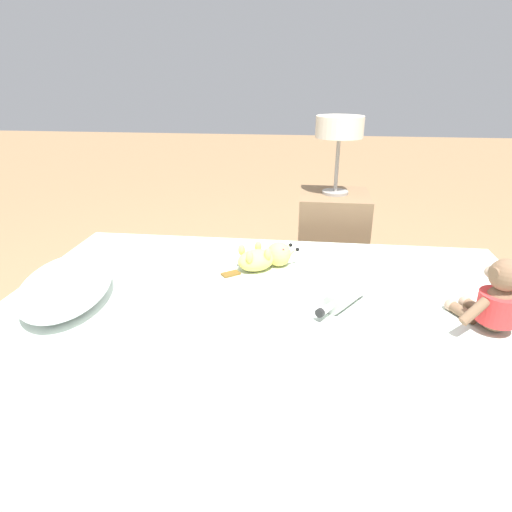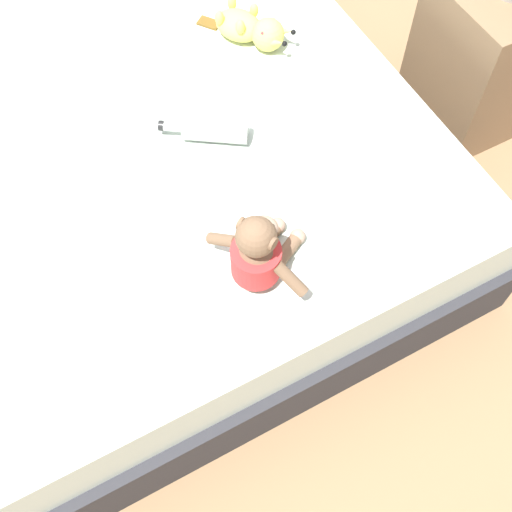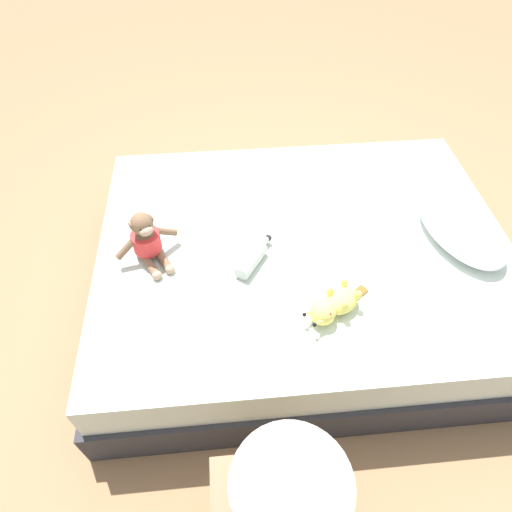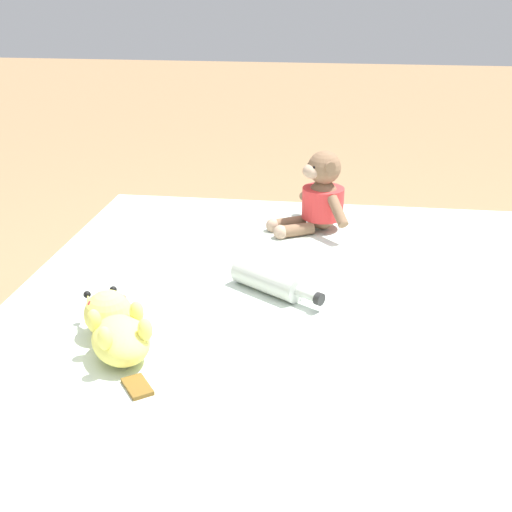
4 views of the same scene
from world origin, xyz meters
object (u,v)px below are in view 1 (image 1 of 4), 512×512
Objects in this scene: bed at (266,371)px; pillow at (66,285)px; plush_monkey at (496,301)px; nightstand at (332,240)px; plush_yellow_creature at (266,257)px; glass_bottle at (344,297)px; bedside_lamp at (339,130)px.

bed is 0.75m from pillow.
pillow reaches higher than bed.
bed is 7.15× the size of plush_monkey.
nightstand is (1.12, -0.26, 0.07)m from bed.
plush_yellow_creature reaches higher than glass_bottle.
plush_monkey reaches higher than pillow.
plush_yellow_creature is at bearing 157.52° from bedside_lamp.
plush_monkey is at bearing -116.67° from plush_yellow_creature.
nightstand is at bearing -22.48° from plush_yellow_creature.
pillow is 2.08× the size of plush_monkey.
pillow is at bearing 138.48° from bedside_lamp.
nightstand reaches higher than glass_bottle.
bedside_lamp is at bearing -22.48° from plush_yellow_creature.
nightstand is 1.34× the size of bedside_lamp.
plush_yellow_creature is (0.39, 0.04, 0.25)m from bed.
plush_monkey is 0.50× the size of nightstand.
plush_yellow_creature is at bearing -61.80° from pillow.
bed is 0.37m from glass_bottle.
plush_monkey is 0.66× the size of bedside_lamp.
plush_yellow_creature is 0.76× the size of bedside_lamp.
plush_yellow_creature is at bearing 63.33° from plush_monkey.
glass_bottle is (-0.28, -0.29, -0.02)m from plush_yellow_creature.
plush_monkey is at bearing -90.76° from pillow.
glass_bottle is at bearing -133.14° from plush_yellow_creature.
bedside_lamp is at bearing -41.52° from pillow.
nightstand is at bearing -41.52° from pillow.
pillow is 2.35× the size of glass_bottle.
glass_bottle reaches higher than bed.
glass_bottle is at bearing 179.60° from nightstand.
glass_bottle is 0.59× the size of bedside_lamp.
plush_monkey reaches higher than plush_yellow_creature.
nightstand is (1.08, -0.95, -0.19)m from pillow.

